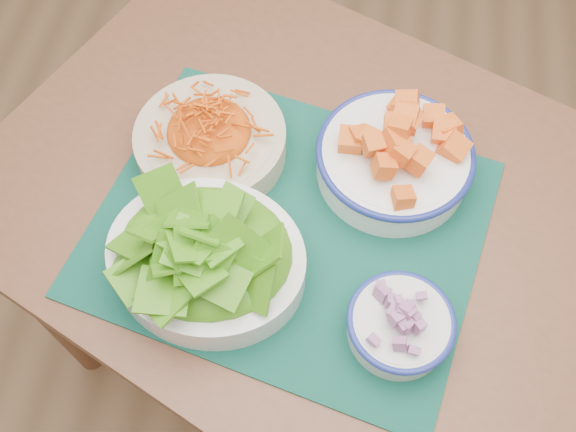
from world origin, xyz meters
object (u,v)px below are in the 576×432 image
object	(u,v)px
table	(341,246)
squash_bowl	(395,154)
carrot_bowl	(210,136)
lettuce_bowl	(205,251)
onion_bowl	(400,323)
placemat	(288,227)

from	to	relation	value
table	squash_bowl	distance (m)	0.19
carrot_bowl	lettuce_bowl	world-z (taller)	lettuce_bowl
squash_bowl	onion_bowl	distance (m)	0.25
placemat	carrot_bowl	distance (m)	0.18
table	carrot_bowl	world-z (taller)	carrot_bowl
onion_bowl	placemat	bearing A→B (deg)	141.02
table	onion_bowl	bearing A→B (deg)	-39.90
table	carrot_bowl	size ratio (longest dim) A/B	4.36
table	lettuce_bowl	xyz separation A→B (m)	(-0.18, -0.12, 0.17)
placemat	table	bearing A→B (deg)	37.86
squash_bowl	onion_bowl	bearing A→B (deg)	-83.77
lettuce_bowl	onion_bowl	bearing A→B (deg)	-1.78
lettuce_bowl	onion_bowl	world-z (taller)	lettuce_bowl
placemat	lettuce_bowl	world-z (taller)	lettuce_bowl
lettuce_bowl	table	bearing A→B (deg)	43.86
table	squash_bowl	world-z (taller)	squash_bowl
carrot_bowl	onion_bowl	world-z (taller)	carrot_bowl
table	placemat	size ratio (longest dim) A/B	2.40
table	carrot_bowl	bearing A→B (deg)	-174.59
squash_bowl	lettuce_bowl	distance (m)	0.31
onion_bowl	carrot_bowl	bearing A→B (deg)	140.94
placemat	squash_bowl	xyz separation A→B (m)	(0.14, 0.12, 0.05)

